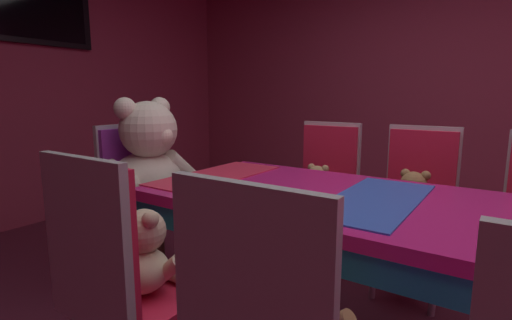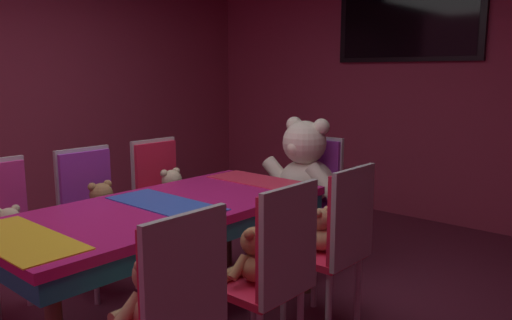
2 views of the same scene
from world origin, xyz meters
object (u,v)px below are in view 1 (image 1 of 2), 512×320
at_px(teddy_left_1, 295,308).
at_px(chair_left_2, 111,270).
at_px(banquet_table, 375,221).
at_px(chair_right_1, 419,192).
at_px(teddy_right_1, 413,200).
at_px(teddy_left_2, 146,256).
at_px(king_teddy_bear, 151,164).
at_px(throne_chair, 134,185).
at_px(teddy_right_2, 316,188).
at_px(chair_right_2, 326,180).

height_order(teddy_left_1, chair_left_2, chair_left_2).
bearing_deg(banquet_table, chair_right_1, -0.32).
bearing_deg(teddy_right_1, teddy_left_2, -24.10).
distance_m(chair_left_2, king_teddy_bear, 1.13).
height_order(chair_right_1, throne_chair, same).
xyz_separation_m(chair_left_2, teddy_right_2, (1.51, -0.02, -0.02)).
bearing_deg(throne_chair, chair_left_2, -41.45).
bearing_deg(throne_chair, teddy_left_1, -23.82).
xyz_separation_m(teddy_left_2, chair_right_2, (1.51, -0.02, 0.00)).
distance_m(banquet_table, teddy_left_1, 0.68).
distance_m(teddy_left_2, throne_chair, 1.16).
bearing_deg(teddy_left_2, teddy_right_2, -0.84).
bearing_deg(teddy_left_2, chair_right_2, -0.76).
distance_m(banquet_table, teddy_right_1, 0.70).
bearing_deg(teddy_left_1, chair_left_2, 103.47).
height_order(teddy_left_1, chair_right_2, chair_right_2).
relative_size(teddy_right_1, teddy_right_2, 1.11).
bearing_deg(throne_chair, chair_right_1, 28.42).
xyz_separation_m(teddy_left_1, chair_right_1, (1.52, -0.01, 0.00)).
bearing_deg(teddy_left_2, teddy_right_1, -24.10).
bearing_deg(chair_right_2, teddy_left_1, 21.20).
distance_m(teddy_left_1, chair_right_2, 1.62).
distance_m(teddy_left_2, teddy_right_1, 1.50).
relative_size(banquet_table, chair_right_1, 2.05).
relative_size(teddy_right_2, throne_chair, 0.28).
bearing_deg(chair_left_2, teddy_left_2, 0.00).
distance_m(chair_left_2, chair_right_1, 1.77).
xyz_separation_m(teddy_left_2, teddy_right_1, (1.37, -0.61, -0.01)).
bearing_deg(king_teddy_bear, teddy_left_1, -26.43).
xyz_separation_m(chair_right_1, teddy_right_1, (-0.14, 0.00, -0.01)).
distance_m(teddy_right_1, chair_right_2, 0.61).
relative_size(teddy_left_1, chair_right_2, 0.34).
height_order(banquet_table, throne_chair, throne_chair).
height_order(chair_left_2, teddy_right_2, chair_left_2).
relative_size(teddy_right_1, throne_chair, 0.31).
distance_m(banquet_table, throne_chair, 1.54).
xyz_separation_m(teddy_left_2, throne_chair, (0.68, 0.93, 0.00)).
distance_m(teddy_left_1, chair_right_1, 1.52).
relative_size(teddy_left_1, chair_left_2, 0.34).
distance_m(teddy_left_2, teddy_right_2, 1.37).
height_order(banquet_table, teddy_right_1, teddy_right_1).
xyz_separation_m(teddy_right_2, king_teddy_bear, (-0.69, 0.78, 0.18)).
bearing_deg(chair_right_1, teddy_left_1, -0.30).
xyz_separation_m(chair_left_2, chair_right_2, (1.66, -0.02, 0.00)).
bearing_deg(teddy_right_1, throne_chair, -65.87).
distance_m(teddy_right_2, throne_chair, 1.18).
height_order(teddy_left_2, chair_right_2, chair_right_2).
relative_size(banquet_table, king_teddy_bear, 2.75).
relative_size(chair_right_1, teddy_right_1, 3.19).
bearing_deg(teddy_left_2, king_teddy_bear, 48.28).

